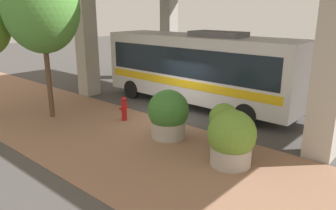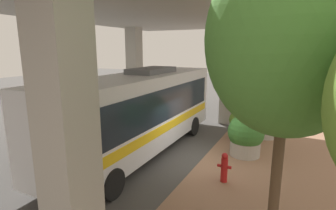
# 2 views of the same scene
# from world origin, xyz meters

# --- Properties ---
(ground_plane) EXTENTS (80.00, 80.00, 0.00)m
(ground_plane) POSITION_xyz_m (0.00, 0.00, 0.00)
(ground_plane) COLOR #474442
(ground_plane) RESTS_ON ground
(sidewalk_strip) EXTENTS (6.00, 40.00, 0.02)m
(sidewalk_strip) POSITION_xyz_m (-3.00, 0.00, 0.01)
(sidewalk_strip) COLOR #936B51
(sidewalk_strip) RESTS_ON ground
(overpass) EXTENTS (9.40, 20.78, 6.73)m
(overpass) POSITION_xyz_m (4.00, 0.00, 5.94)
(overpass) COLOR #ADA89E
(overpass) RESTS_ON ground
(bus) EXTENTS (2.73, 10.36, 3.77)m
(bus) POSITION_xyz_m (2.76, 0.27, 2.04)
(bus) COLOR silver
(bus) RESTS_ON ground
(fire_hydrant) EXTENTS (0.49, 0.24, 1.09)m
(fire_hydrant) POSITION_xyz_m (-1.33, 1.31, 0.55)
(fire_hydrant) COLOR #B21919
(fire_hydrant) RESTS_ON ground
(planter_front) EXTENTS (1.52, 1.52, 1.81)m
(planter_front) POSITION_xyz_m (-1.99, -4.47, 0.88)
(planter_front) COLOR #ADA89E
(planter_front) RESTS_ON ground
(planter_middle) EXTENTS (1.57, 1.57, 1.88)m
(planter_middle) POSITION_xyz_m (-1.53, -1.46, 0.92)
(planter_middle) COLOR #ADA89E
(planter_middle) RESTS_ON ground
(planter_back) EXTENTS (1.06, 1.06, 1.58)m
(planter_back) POSITION_xyz_m (-0.84, -3.47, 0.81)
(planter_back) COLOR #ADA89E
(planter_back) RESTS_ON ground
(street_tree_near) EXTENTS (3.18, 3.18, 6.72)m
(street_tree_near) POSITION_xyz_m (-3.15, 4.22, 4.80)
(street_tree_near) COLOR brown
(street_tree_near) RESTS_ON ground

